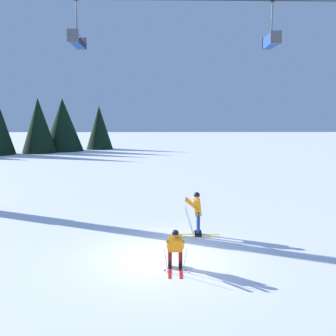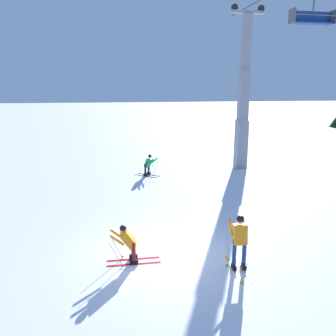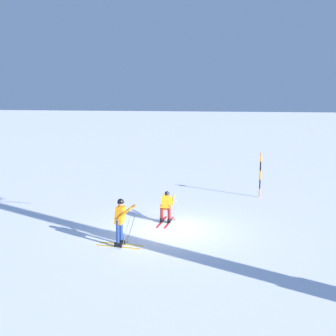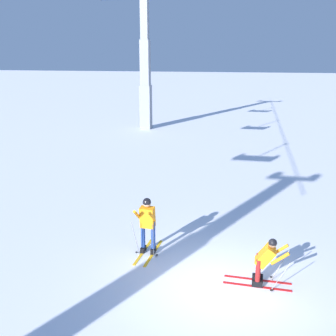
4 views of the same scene
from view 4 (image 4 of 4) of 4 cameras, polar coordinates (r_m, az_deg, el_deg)
The scene contains 4 objects.
ground_plane at distance 10.88m, azimuth 7.32°, elevation -16.71°, with size 260.00×260.00×0.00m, color white.
skier_carving_main at distance 10.89m, azimuth 13.74°, elevation -12.50°, with size 0.72×1.79×1.45m.
lift_tower_far at distance 32.33m, azimuth -3.26°, elevation 13.59°, with size 0.85×2.94×10.95m.
skier_distant_uphill at distance 12.00m, azimuth -2.97°, elevation -7.59°, with size 1.76×0.71×1.83m.
Camera 4 is at (-9.16, -0.55, 5.85)m, focal length 42.64 mm.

